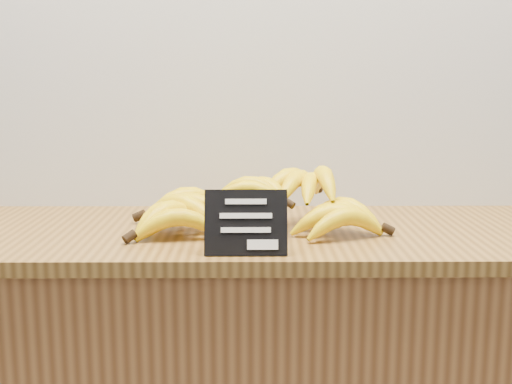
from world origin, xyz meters
name	(u,v)px	position (x,y,z in m)	size (l,w,h in m)	color
counter_top	(256,234)	(0.06, 2.75, 0.92)	(1.53, 0.54, 0.03)	olive
chalkboard_sign	(246,223)	(0.04, 2.54, 0.99)	(0.16, 0.01, 0.13)	black
banana_pile	(252,206)	(0.05, 2.75, 0.98)	(0.59, 0.38, 0.12)	yellow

